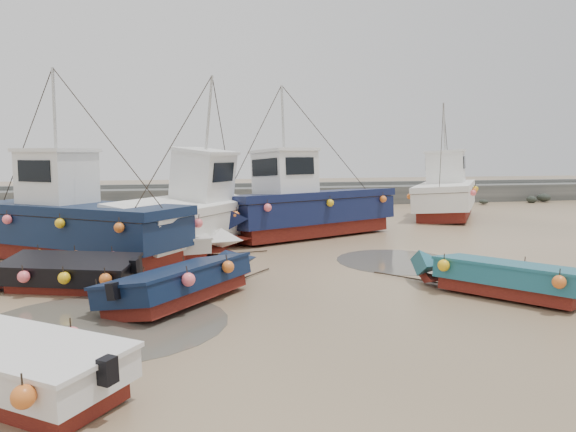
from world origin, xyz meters
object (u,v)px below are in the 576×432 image
cabin_boat_1 (193,213)px  cabin_boat_2 (296,206)px  person (34,249)px  dinghy_2 (495,273)px  dinghy_1 (190,277)px  cabin_boat_0 (67,219)px  cabin_boat_3 (448,192)px  dinghy_5 (159,244)px  dinghy_4 (59,269)px

cabin_boat_1 → cabin_boat_2: 4.82m
person → dinghy_2: bearing=105.1°
dinghy_1 → person: (-5.15, 8.54, -0.54)m
cabin_boat_0 → person: 3.10m
cabin_boat_0 → person: size_ratio=5.51×
dinghy_2 → cabin_boat_3: bearing=29.9°
cabin_boat_1 → dinghy_2: bearing=-14.4°
person → dinghy_1: bearing=84.0°
dinghy_5 → cabin_boat_3: 18.20m
cabin_boat_2 → dinghy_2: bearing=169.2°
dinghy_1 → cabin_boat_3: size_ratio=0.58×
dinghy_1 → cabin_boat_2: 10.37m
cabin_boat_2 → dinghy_5: bearing=100.3°
cabin_boat_2 → cabin_boat_1: bearing=91.3°
dinghy_2 → cabin_boat_3: cabin_boat_3 is taller
dinghy_2 → cabin_boat_3: (7.48, 15.84, 0.80)m
dinghy_4 → cabin_boat_1: 6.52m
cabin_boat_3 → cabin_boat_1: bearing=-118.4°
person → cabin_boat_3: bearing=159.8°
dinghy_2 → dinghy_5: size_ratio=0.83×
dinghy_5 → cabin_boat_2: cabin_boat_2 is taller
cabin_boat_3 → dinghy_5: bearing=-115.3°
dinghy_1 → cabin_boat_2: bearing=102.8°
cabin_boat_1 → dinghy_5: bearing=-89.0°
dinghy_4 → dinghy_5: size_ratio=0.88×
dinghy_4 → cabin_boat_3: (18.11, 12.86, 0.79)m
cabin_boat_2 → person: size_ratio=6.57×
cabin_boat_1 → person: (-5.70, 1.53, -1.36)m
dinghy_1 → person: bearing=162.2°
dinghy_2 → cabin_boat_2: bearing=68.9°
dinghy_4 → cabin_boat_0: (-0.42, 4.44, 0.77)m
dinghy_4 → dinghy_2: bearing=-84.6°
cabin_boat_0 → person: (-1.52, 2.36, -1.33)m
dinghy_4 → dinghy_5: same height
cabin_boat_0 → cabin_boat_2: size_ratio=0.84×
dinghy_5 → dinghy_1: bearing=-2.9°
dinghy_4 → cabin_boat_0: size_ratio=0.60×
cabin_boat_2 → person: (-10.04, -0.57, -1.31)m
dinghy_4 → cabin_boat_2: (8.10, 7.36, 0.75)m
dinghy_1 → dinghy_4: (-3.21, 1.74, 0.01)m
cabin_boat_2 → cabin_boat_3: same height
dinghy_5 → person: 5.59m
dinghy_5 → cabin_boat_2: (5.57, 3.87, 0.76)m
dinghy_4 → cabin_boat_2: bearing=-26.6°
cabin_boat_0 → cabin_boat_3: bearing=-27.0°
cabin_boat_3 → person: (-20.05, -6.06, -1.35)m
cabin_boat_1 → cabin_boat_2: (4.34, 2.10, -0.05)m
dinghy_4 → person: size_ratio=3.33×
dinghy_1 → cabin_boat_2: cabin_boat_2 is taller
dinghy_4 → person: bearing=37.0°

